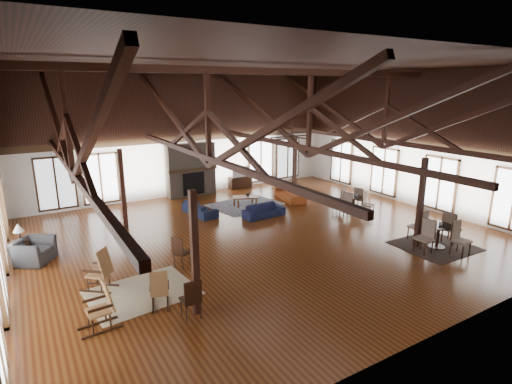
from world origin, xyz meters
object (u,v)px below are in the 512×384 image
sofa_navy_left (200,209)px  tv_console (240,182)px  armchair (33,251)px  coffee_table (245,198)px  sofa_orange (290,194)px  sofa_navy_front (264,211)px  cafe_table_far (353,201)px  cafe_table_near (438,232)px

sofa_navy_left → tv_console: bearing=-56.4°
sofa_navy_left → armchair: (-6.29, -1.73, 0.09)m
coffee_table → armchair: size_ratio=1.12×
sofa_orange → coffee_table: (-2.31, 0.23, 0.08)m
sofa_navy_front → tv_console: (1.55, 4.87, 0.05)m
sofa_orange → cafe_table_far: (1.24, -2.96, 0.17)m
coffee_table → armchair: (-8.60, -1.90, -0.01)m
sofa_orange → coffee_table: sofa_orange is taller
coffee_table → cafe_table_far: (3.56, -3.19, 0.10)m
armchair → cafe_table_far: 12.22m
cafe_table_near → cafe_table_far: 4.43m
coffee_table → cafe_table_near: size_ratio=0.59×
cafe_table_far → sofa_navy_left: bearing=152.8°
sofa_navy_front → cafe_table_near: 6.65m
sofa_navy_front → sofa_navy_left: size_ratio=0.96×
sofa_navy_front → armchair: 8.46m
sofa_navy_front → sofa_orange: 2.91m
armchair → tv_console: bearing=-29.1°
cafe_table_near → tv_console: bearing=99.1°
sofa_orange → tv_console: 3.42m
sofa_navy_front → cafe_table_near: (3.27, -5.79, 0.29)m
tv_console → coffee_table: bearing=-114.8°
sofa_navy_left → tv_console: (3.73, 3.23, 0.03)m
sofa_navy_front → cafe_table_far: 3.95m
armchair → tv_console: (10.01, 4.97, -0.06)m
cafe_table_near → tv_console: 10.80m
sofa_navy_front → sofa_navy_left: 2.72m
sofa_orange → tv_console: tv_console is taller
cafe_table_far → tv_console: 6.61m
sofa_navy_left → cafe_table_near: cafe_table_near is taller
sofa_navy_front → sofa_orange: (2.45, 1.58, 0.04)m
sofa_orange → cafe_table_far: cafe_table_far is taller
sofa_navy_front → coffee_table: (0.13, 1.81, 0.12)m
cafe_table_near → cafe_table_far: bearing=84.5°
sofa_orange → tv_console: bearing=-153.2°
cafe_table_far → armchair: bearing=174.0°
armchair → cafe_table_near: size_ratio=0.53×
sofa_navy_front → tv_console: bearing=69.8°
sofa_navy_left → sofa_orange: (4.62, -0.06, 0.03)m
coffee_table → cafe_table_near: (3.13, -7.60, 0.18)m
coffee_table → tv_console: bearing=86.2°
cafe_table_near → cafe_table_far: size_ratio=1.15×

